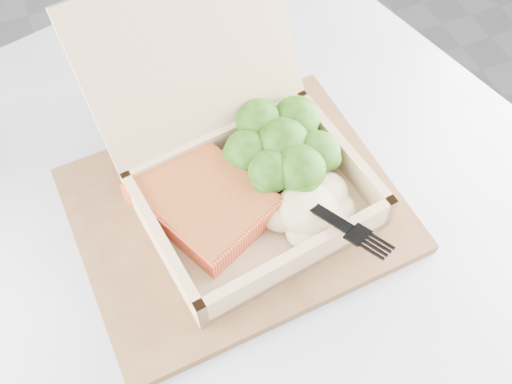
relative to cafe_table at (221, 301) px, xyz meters
name	(u,v)px	position (x,y,z in m)	size (l,w,h in m)	color
cafe_table	(221,301)	(0.00, 0.00, 0.00)	(0.96, 0.96, 0.73)	black
serving_tray	(237,210)	(0.03, 0.01, 0.19)	(0.33, 0.26, 0.01)	brown
takeout_container	(235,154)	(0.05, 0.04, 0.25)	(0.25, 0.28, 0.19)	tan
salmon_fillet	(203,199)	(0.00, 0.02, 0.23)	(0.10, 0.13, 0.03)	#FF5631
broccoli_pile	(282,149)	(0.10, 0.04, 0.24)	(0.13, 0.13, 0.05)	#3E801C
mashed_potatoes	(307,208)	(0.09, -0.03, 0.23)	(0.10, 0.09, 0.03)	#D7BF8B
plastic_fork	(294,192)	(0.08, -0.02, 0.24)	(0.07, 0.15, 0.03)	black
receipt	(148,113)	(-0.01, 0.18, 0.19)	(0.07, 0.13, 0.00)	white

